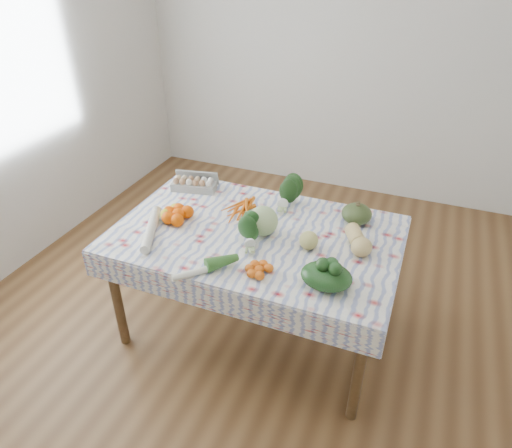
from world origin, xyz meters
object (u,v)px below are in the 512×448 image
at_px(butternut_squash, 358,239).
at_px(dining_table, 256,244).
at_px(grapefruit, 309,240).
at_px(cabbage, 263,221).
at_px(kabocha_squash, 357,214).
at_px(egg_carton, 194,185).

bearing_deg(butternut_squash, dining_table, 159.62).
bearing_deg(dining_table, butternut_squash, 6.29).
distance_m(dining_table, butternut_squash, 0.60).
height_order(butternut_squash, grapefruit, butternut_squash).
height_order(dining_table, cabbage, cabbage).
bearing_deg(kabocha_squash, dining_table, -147.60).
bearing_deg(grapefruit, butternut_squash, 22.75).
relative_size(dining_table, kabocha_squash, 8.79).
height_order(cabbage, grapefruit, cabbage).
bearing_deg(cabbage, grapefruit, -8.32).
distance_m(cabbage, grapefruit, 0.29).
xyz_separation_m(egg_carton, cabbage, (0.64, -0.33, 0.05)).
bearing_deg(kabocha_squash, grapefruit, -117.14).
distance_m(egg_carton, cabbage, 0.72).
bearing_deg(grapefruit, dining_table, 172.84).
height_order(kabocha_squash, butternut_squash, kabocha_squash).
height_order(egg_carton, butternut_squash, butternut_squash).
bearing_deg(kabocha_squash, cabbage, -145.41).
relative_size(dining_table, egg_carton, 5.35).
relative_size(egg_carton, cabbage, 1.69).
relative_size(dining_table, cabbage, 9.05).
distance_m(dining_table, kabocha_squash, 0.63).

